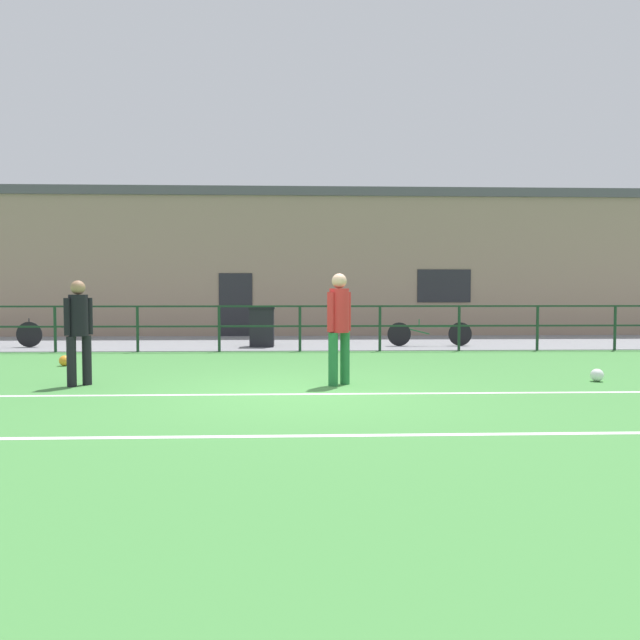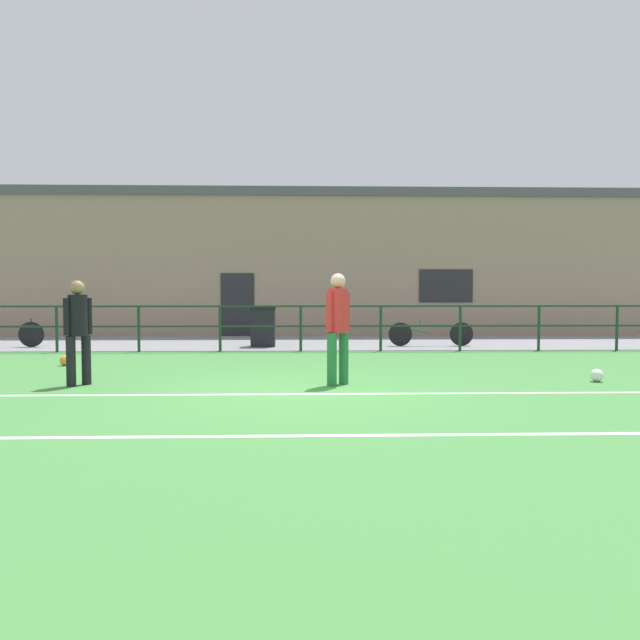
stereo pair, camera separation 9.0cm
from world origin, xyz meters
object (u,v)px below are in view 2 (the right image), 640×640
player_goalkeeper (78,326)px  player_striker (338,322)px  soccer_ball_match (65,360)px  bicycle_parked_1 (0,334)px  bicycle_parked_0 (431,334)px  soccer_ball_spare (597,375)px  trash_bin_0 (263,326)px

player_goalkeeper → player_striker: player_striker is taller
soccer_ball_match → bicycle_parked_1: (-3.25, 3.92, 0.26)m
soccer_ball_match → bicycle_parked_0: (8.25, 3.92, 0.25)m
player_striker → soccer_ball_spare: player_striker is taller
bicycle_parked_1 → player_striker: bearing=-37.4°
player_goalkeeper → player_striker: (4.11, -0.09, 0.06)m
trash_bin_0 → bicycle_parked_1: bearing=179.8°
player_striker → bicycle_parked_1: (-8.58, 6.56, -0.64)m
player_striker → trash_bin_0: (-1.61, 6.53, -0.44)m
soccer_ball_match → bicycle_parked_0: bearing=25.4°
trash_bin_0 → player_striker: bearing=-76.1°
player_goalkeeper → bicycle_parked_0: bearing=178.7°
bicycle_parked_1 → soccer_ball_spare: bearing=-26.2°
soccer_ball_spare → bicycle_parked_1: bicycle_parked_1 is taller
bicycle_parked_0 → bicycle_parked_1: size_ratio=1.00×
soccer_ball_match → player_striker: bearing=-26.4°
player_goalkeeper → trash_bin_0: player_goalkeeper is taller
bicycle_parked_0 → trash_bin_0: (-4.53, -0.02, 0.21)m
bicycle_parked_0 → player_striker: bearing=-114.0°
soccer_ball_spare → bicycle_parked_1: 14.36m
soccer_ball_match → soccer_ball_spare: 9.94m
player_goalkeeper → soccer_ball_match: size_ratio=7.86×
trash_bin_0 → bicycle_parked_0: bearing=0.3°
soccer_ball_match → bicycle_parked_0: bicycle_parked_0 is taller
bicycle_parked_0 → soccer_ball_spare: bearing=-77.7°
player_goalkeeper → bicycle_parked_0: (7.03, 6.47, -0.59)m
soccer_ball_spare → bicycle_parked_0: bicycle_parked_0 is taller
trash_bin_0 → soccer_ball_spare: bearing=-46.9°
soccer_ball_match → soccer_ball_spare: (9.63, -2.43, -0.00)m
player_striker → trash_bin_0: player_striker is taller
player_striker → bicycle_parked_0: size_ratio=0.77×
soccer_ball_match → bicycle_parked_1: bicycle_parked_1 is taller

